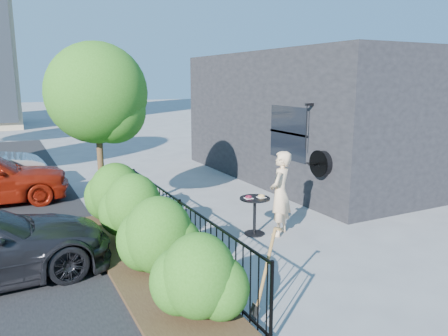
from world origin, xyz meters
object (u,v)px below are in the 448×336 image
patio_tree (100,99)px  cafe_table (255,209)px  shovel (263,279)px  woman (280,193)px

patio_tree → cafe_table: (2.56, -2.32, -2.21)m
patio_tree → shovel: 5.71m
patio_tree → shovel: bearing=-79.3°
patio_tree → woman: bearing=-40.2°
shovel → patio_tree: bearing=100.7°
woman → shovel: 3.35m
patio_tree → shovel: size_ratio=3.04×
cafe_table → shovel: size_ratio=0.65×
woman → shovel: (-2.04, -2.63, -0.31)m
patio_tree → woman: 4.38m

